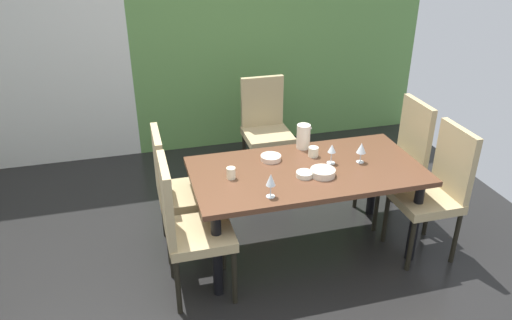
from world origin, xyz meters
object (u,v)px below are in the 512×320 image
object	(u,v)px
chair_left_near	(187,224)
serving_bowl_east	(323,172)
wine_glass_front	(361,148)
serving_bowl_near_shelf	(305,174)
pitcher_corner	(304,136)
dining_table	(306,179)
wine_glass_west	(271,180)
chair_right_near	(437,187)
serving_bowl_near_window	(271,158)
wine_glass_north	(332,149)
cup_left	(231,173)
chair_left_far	(177,186)
chair_right_far	(400,156)
chair_head_far	(265,124)
cup_center	(313,152)

from	to	relation	value
chair_left_near	serving_bowl_east	bearing A→B (deg)	98.06
wine_glass_front	serving_bowl_near_shelf	xyz separation A→B (m)	(-0.49, -0.11, -0.10)
serving_bowl_east	pitcher_corner	world-z (taller)	pitcher_corner
dining_table	wine_glass_west	size ratio (longest dim) A/B	10.00
dining_table	chair_right_near	bearing A→B (deg)	-15.98
serving_bowl_near_window	pitcher_corner	size ratio (longest dim) A/B	0.79
wine_glass_front	serving_bowl_east	world-z (taller)	wine_glass_front
wine_glass_north	pitcher_corner	distance (m)	0.33
cup_left	pitcher_corner	size ratio (longest dim) A/B	0.42
chair_left_far	chair_right_far	bearing A→B (deg)	90.00
chair_head_far	serving_bowl_near_window	size ratio (longest dim) A/B	6.40
dining_table	chair_left_near	world-z (taller)	chair_left_near
chair_head_far	pitcher_corner	size ratio (longest dim) A/B	5.03
chair_head_far	pitcher_corner	xyz separation A→B (m)	(0.05, -0.91, 0.26)
chair_head_far	chair_left_near	bearing A→B (deg)	57.19
chair_head_far	cup_left	bearing A→B (deg)	63.77
wine_glass_north	cup_center	xyz separation A→B (m)	(-0.09, 0.15, -0.08)
chair_right_far	pitcher_corner	xyz separation A→B (m)	(-0.85, 0.08, 0.24)
chair_right_far	chair_left_far	distance (m)	1.88
pitcher_corner	wine_glass_front	bearing A→B (deg)	-47.03
serving_bowl_east	cup_center	size ratio (longest dim) A/B	2.35
chair_left_near	cup_left	xyz separation A→B (m)	(0.37, 0.28, 0.19)
cup_center	wine_glass_front	bearing A→B (deg)	-31.56
wine_glass_front	serving_bowl_near_shelf	distance (m)	0.51
cup_center	pitcher_corner	world-z (taller)	pitcher_corner
wine_glass_west	chair_left_near	bearing A→B (deg)	175.79
wine_glass_front	cup_center	world-z (taller)	wine_glass_front
chair_right_far	cup_left	xyz separation A→B (m)	(-1.52, -0.26, 0.18)
chair_right_near	wine_glass_north	size ratio (longest dim) A/B	6.71
chair_right_far	wine_glass_north	world-z (taller)	chair_right_far
dining_table	cup_left	xyz separation A→B (m)	(-0.57, 0.01, 0.13)
chair_right_near	serving_bowl_east	size ratio (longest dim) A/B	5.74
chair_head_far	wine_glass_north	bearing A→B (deg)	97.58
serving_bowl_east	serving_bowl_near_window	size ratio (longest dim) A/B	1.15
dining_table	wine_glass_west	bearing A→B (deg)	-140.31
dining_table	chair_right_near	size ratio (longest dim) A/B	1.65
chair_right_near	serving_bowl_east	world-z (taller)	chair_right_near
chair_right_far	serving_bowl_near_window	xyz separation A→B (m)	(-1.16, -0.06, 0.16)
chair_head_far	chair_left_near	distance (m)	1.82
cup_left	serving_bowl_near_shelf	bearing A→B (deg)	-12.43
chair_head_far	cup_center	world-z (taller)	chair_head_far
dining_table	wine_glass_front	bearing A→B (deg)	-0.27
chair_left_near	pitcher_corner	bearing A→B (deg)	120.93
chair_right_far	chair_head_far	world-z (taller)	chair_right_far
serving_bowl_near_window	pitcher_corner	distance (m)	0.36
chair_right_near	chair_left_near	size ratio (longest dim) A/B	1.00
chair_right_near	wine_glass_north	distance (m)	0.84
chair_right_near	cup_center	distance (m)	0.96
dining_table	chair_right_far	bearing A→B (deg)	15.97
chair_left_far	serving_bowl_near_window	size ratio (longest dim) A/B	6.45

